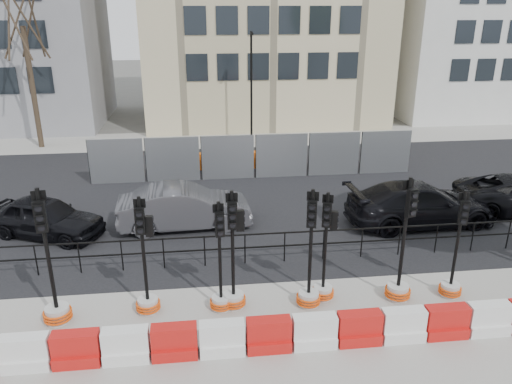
{
  "coord_description": "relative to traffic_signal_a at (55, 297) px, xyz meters",
  "views": [
    {
      "loc": [
        -2.43,
        -12.06,
        7.4
      ],
      "look_at": [
        -0.66,
        3.0,
        1.63
      ],
      "focal_mm": 35.0,
      "sensor_mm": 36.0,
      "label": 1
    }
  ],
  "objects": [
    {
      "name": "traffic_signal_e",
      "position": [
        6.29,
        -0.01,
        -0.06
      ],
      "size": [
        0.64,
        0.64,
        3.23
      ],
      "rotation": [
        0.0,
        0.0,
        -0.28
      ],
      "color": "beige",
      "rests_on": "ground"
    },
    {
      "name": "traffic_signal_h",
      "position": [
        10.17,
        -0.01,
        -0.1
      ],
      "size": [
        0.6,
        0.6,
        3.03
      ],
      "rotation": [
        0.0,
        0.0,
        -0.21
      ],
      "color": "beige",
      "rests_on": "ground"
    },
    {
      "name": "lamp_post_far",
      "position": [
        6.57,
        16.15,
        2.49
      ],
      "size": [
        0.12,
        0.56,
        6.0
      ],
      "color": "black",
      "rests_on": "ground"
    },
    {
      "name": "car_b",
      "position": [
        3.04,
        5.28,
        0.02
      ],
      "size": [
        2.12,
        4.77,
        1.51
      ],
      "primitive_type": "imported",
      "rotation": [
        0.0,
        0.0,
        1.63
      ],
      "color": "#414145",
      "rests_on": "ground"
    },
    {
      "name": "kerb_railing",
      "position": [
        6.07,
        2.37,
        -0.04
      ],
      "size": [
        18.0,
        0.04,
        1.0
      ],
      "color": "black",
      "rests_on": "ground"
    },
    {
      "name": "heras_fencing",
      "position": [
        6.05,
        10.97,
        -0.05
      ],
      "size": [
        14.33,
        1.72,
        2.0
      ],
      "color": "gray",
      "rests_on": "ground"
    },
    {
      "name": "barrier_row",
      "position": [
        6.07,
        -1.63,
        -0.37
      ],
      "size": [
        15.7,
        0.5,
        0.8
      ],
      "color": "red",
      "rests_on": "ground"
    },
    {
      "name": "tree_bare_far",
      "position": [
        -4.93,
        16.67,
        5.92
      ],
      "size": [
        2.0,
        2.0,
        9.0
      ],
      "color": "#473828",
      "rests_on": "ground"
    },
    {
      "name": "traffic_signal_a",
      "position": [
        0.0,
        0.0,
        0.0
      ],
      "size": [
        0.7,
        0.7,
        3.54
      ],
      "rotation": [
        0.0,
        0.0,
        0.15
      ],
      "color": "beige",
      "rests_on": "ground"
    },
    {
      "name": "traffic_signal_b",
      "position": [
        2.19,
        0.18,
        0.02
      ],
      "size": [
        0.62,
        0.62,
        3.16
      ],
      "rotation": [
        0.0,
        0.0,
        -0.0
      ],
      "color": "beige",
      "rests_on": "ground"
    },
    {
      "name": "traffic_signal_f",
      "position": [
        6.75,
        0.26,
        -0.01
      ],
      "size": [
        0.6,
        0.6,
        3.03
      ],
      "rotation": [
        0.0,
        0.0,
        -0.31
      ],
      "color": "beige",
      "rests_on": "ground"
    },
    {
      "name": "car_a",
      "position": [
        -1.6,
        5.12,
        -0.05
      ],
      "size": [
        4.47,
        5.13,
        1.35
      ],
      "primitive_type": "imported",
      "rotation": [
        0.0,
        0.0,
        1.17
      ],
      "color": "black",
      "rests_on": "ground"
    },
    {
      "name": "sidewalk_near",
      "position": [
        6.07,
        -1.83,
        -0.72
      ],
      "size": [
        40.0,
        6.0,
        0.02
      ],
      "primitive_type": "cube",
      "color": "gray",
      "rests_on": "ground"
    },
    {
      "name": "sidewalk_far",
      "position": [
        6.07,
        17.17,
        -0.72
      ],
      "size": [
        40.0,
        4.0,
        0.02
      ],
      "primitive_type": "cube",
      "color": "gray",
      "rests_on": "ground"
    },
    {
      "name": "building_grey",
      "position": [
        -7.93,
        23.16,
        6.27
      ],
      "size": [
        11.0,
        9.06,
        14.0
      ],
      "color": "gray",
      "rests_on": "ground"
    },
    {
      "name": "ground",
      "position": [
        6.07,
        1.17,
        -0.73
      ],
      "size": [
        120.0,
        120.0,
        0.0
      ],
      "primitive_type": "plane",
      "color": "#51514C",
      "rests_on": "ground"
    },
    {
      "name": "traffic_signal_g",
      "position": [
        8.72,
        0.02,
        -0.02
      ],
      "size": [
        0.68,
        0.68,
        3.43
      ],
      "rotation": [
        0.0,
        0.0,
        0.29
      ],
      "color": "beige",
      "rests_on": "ground"
    },
    {
      "name": "road",
      "position": [
        6.07,
        8.17,
        -0.72
      ],
      "size": [
        40.0,
        14.0,
        0.03
      ],
      "primitive_type": "cube",
      "color": "black",
      "rests_on": "ground"
    },
    {
      "name": "traffic_signal_d",
      "position": [
        4.37,
        0.15,
        0.04
      ],
      "size": [
        0.63,
        0.63,
        3.22
      ],
      "rotation": [
        0.0,
        0.0,
        -0.02
      ],
      "color": "beige",
      "rests_on": "ground"
    },
    {
      "name": "traffic_signal_c",
      "position": [
        4.03,
        0.09,
        -0.11
      ],
      "size": [
        0.59,
        0.59,
        2.98
      ],
      "rotation": [
        0.0,
        0.0,
        0.13
      ],
      "color": "beige",
      "rests_on": "ground"
    },
    {
      "name": "car_c",
      "position": [
        11.28,
        4.59,
        0.03
      ],
      "size": [
        2.66,
        5.45,
        1.52
      ],
      "primitive_type": "imported",
      "rotation": [
        0.0,
        0.0,
        1.62
      ],
      "color": "black",
      "rests_on": "ground"
    }
  ]
}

